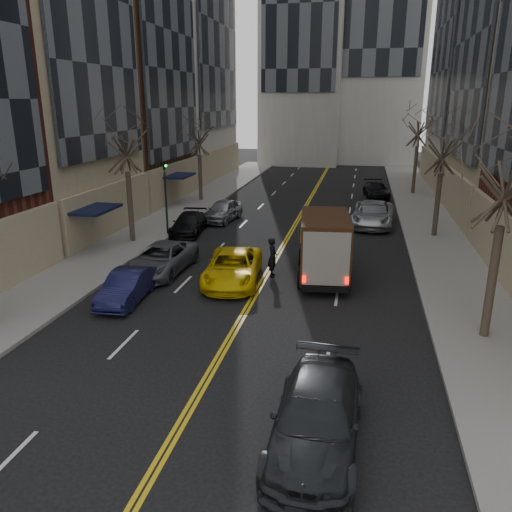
{
  "coord_description": "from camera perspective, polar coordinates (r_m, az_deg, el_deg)",
  "views": [
    {
      "loc": [
        4.22,
        -6.31,
        8.09
      ],
      "look_at": [
        0.33,
        12.09,
        2.2
      ],
      "focal_mm": 35.0,
      "sensor_mm": 36.0,
      "label": 1
    }
  ],
  "objects": [
    {
      "name": "sidewalk_left",
      "position": [
        36.72,
        -9.5,
        4.54
      ],
      "size": [
        4.0,
        66.0,
        0.15
      ],
      "primitive_type": "cube",
      "color": "slate",
      "rests_on": "ground"
    },
    {
      "name": "sidewalk_right",
      "position": [
        34.59,
        19.57,
        2.97
      ],
      "size": [
        4.0,
        66.0,
        0.15
      ],
      "primitive_type": "cube",
      "color": "slate",
      "rests_on": "ground"
    },
    {
      "name": "tree_lf_mid",
      "position": [
        29.39,
        -14.81,
        13.92
      ],
      "size": [
        3.2,
        3.2,
        8.91
      ],
      "color": "#382D23",
      "rests_on": "sidewalk_left"
    },
    {
      "name": "tree_lf_far",
      "position": [
        41.46,
        -6.58,
        14.42
      ],
      "size": [
        3.2,
        3.2,
        8.12
      ],
      "color": "#382D23",
      "rests_on": "sidewalk_left"
    },
    {
      "name": "tree_rt_near",
      "position": [
        17.97,
        27.12,
        10.31
      ],
      "size": [
        3.2,
        3.2,
        8.71
      ],
      "color": "#382D23",
      "rests_on": "sidewalk_right"
    },
    {
      "name": "tree_rt_mid",
      "position": [
        31.7,
        20.77,
        12.82
      ],
      "size": [
        3.2,
        3.2,
        8.32
      ],
      "color": "#382D23",
      "rests_on": "sidewalk_right"
    },
    {
      "name": "tree_rt_far",
      "position": [
        46.55,
        18.22,
        14.89
      ],
      "size": [
        3.2,
        3.2,
        9.11
      ],
      "color": "#382D23",
      "rests_on": "sidewalk_right"
    },
    {
      "name": "traffic_signal",
      "position": [
        31.05,
        -10.3,
        7.33
      ],
      "size": [
        0.29,
        0.26,
        4.7
      ],
      "color": "black",
      "rests_on": "sidewalk_left"
    },
    {
      "name": "ups_truck",
      "position": [
        23.52,
        7.78,
        1.13
      ],
      "size": [
        2.8,
        5.89,
        3.12
      ],
      "rotation": [
        0.0,
        0.0,
        0.11
      ],
      "color": "black",
      "rests_on": "ground"
    },
    {
      "name": "observer_sedan",
      "position": [
        12.75,
        6.96,
        -17.88
      ],
      "size": [
        2.23,
        5.21,
        1.5
      ],
      "rotation": [
        0.0,
        0.0,
        -0.03
      ],
      "color": "black",
      "rests_on": "ground"
    },
    {
      "name": "taxi",
      "position": [
        23.01,
        -2.66,
        -1.31
      ],
      "size": [
        3.01,
        5.45,
        1.45
      ],
      "primitive_type": "imported",
      "rotation": [
        0.0,
        0.0,
        0.12
      ],
      "color": "#D7B309",
      "rests_on": "ground"
    },
    {
      "name": "pedestrian",
      "position": [
        23.71,
        1.92,
        -0.14
      ],
      "size": [
        0.56,
        0.76,
        1.9
      ],
      "primitive_type": "imported",
      "rotation": [
        0.0,
        0.0,
        1.74
      ],
      "color": "black",
      "rests_on": "ground"
    },
    {
      "name": "parked_lf_b",
      "position": [
        21.56,
        -14.54,
        -3.4
      ],
      "size": [
        1.6,
        3.99,
        1.29
      ],
      "primitive_type": "imported",
      "rotation": [
        0.0,
        0.0,
        0.06
      ],
      "color": "#111236",
      "rests_on": "ground"
    },
    {
      "name": "parked_lf_c",
      "position": [
        24.72,
        -10.8,
        -0.31
      ],
      "size": [
        2.54,
        5.15,
        1.41
      ],
      "primitive_type": "imported",
      "rotation": [
        0.0,
        0.0,
        -0.04
      ],
      "color": "#54565C",
      "rests_on": "ground"
    },
    {
      "name": "parked_lf_d",
      "position": [
        31.85,
        -7.71,
        3.69
      ],
      "size": [
        2.27,
        4.55,
        1.27
      ],
      "primitive_type": "imported",
      "rotation": [
        0.0,
        0.0,
        0.11
      ],
      "color": "black",
      "rests_on": "ground"
    },
    {
      "name": "parked_lf_e",
      "position": [
        34.99,
        -3.79,
        5.21
      ],
      "size": [
        2.23,
        4.47,
        1.46
      ],
      "primitive_type": "imported",
      "rotation": [
        0.0,
        0.0,
        -0.12
      ],
      "color": "#94969B",
      "rests_on": "ground"
    },
    {
      "name": "parked_rt_a",
      "position": [
        34.31,
        13.18,
        4.58
      ],
      "size": [
        2.15,
        4.72,
        1.5
      ],
      "primitive_type": "imported",
      "rotation": [
        0.0,
        0.0,
        0.13
      ],
      "color": "#46484E",
      "rests_on": "ground"
    },
    {
      "name": "parked_rt_b",
      "position": [
        34.47,
        13.18,
        4.7
      ],
      "size": [
        3.01,
        5.87,
        1.58
      ],
      "primitive_type": "imported",
      "rotation": [
        0.0,
        0.0,
        -0.07
      ],
      "color": "#B6BABE",
      "rests_on": "ground"
    },
    {
      "name": "parked_rt_c",
      "position": [
        44.71,
        13.57,
        7.35
      ],
      "size": [
        2.46,
        4.81,
        1.34
      ],
      "primitive_type": "imported",
      "rotation": [
        0.0,
        0.0,
        0.13
      ],
      "color": "black",
      "rests_on": "ground"
    }
  ]
}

